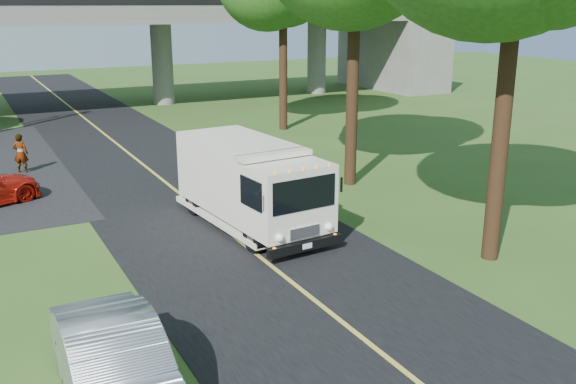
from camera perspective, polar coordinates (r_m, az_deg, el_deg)
ground at (r=14.31m, az=4.19°, el=-11.06°), size 120.00×120.00×0.00m
road at (r=22.80m, az=-9.09°, el=-0.58°), size 7.00×90.00×0.02m
lane_line at (r=22.79m, az=-9.10°, el=-0.53°), size 0.12×90.00×0.01m
overpass at (r=43.33m, az=-19.05°, el=12.86°), size 54.00×10.00×7.30m
step_van at (r=19.37m, az=-3.42°, el=0.90°), size 2.81×6.40×2.61m
silver_sedan at (r=11.42m, az=-14.98°, el=-14.99°), size 1.65×4.57×1.50m
pedestrian at (r=27.97m, az=-22.67°, el=3.19°), size 0.69×0.60×1.60m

